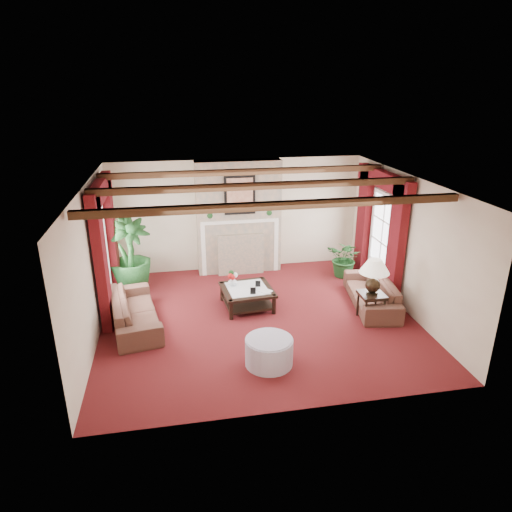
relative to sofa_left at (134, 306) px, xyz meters
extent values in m
plane|color=#420B14|center=(2.37, -0.18, -0.40)|extent=(6.00, 6.00, 0.00)
plane|color=white|center=(2.37, -0.18, 2.30)|extent=(6.00, 6.00, 0.00)
cube|color=beige|center=(2.37, 2.57, 0.95)|extent=(6.00, 0.02, 2.70)
cube|color=beige|center=(-0.63, -0.18, 0.95)|extent=(0.02, 5.50, 2.70)
cube|color=beige|center=(5.37, -0.18, 0.95)|extent=(0.02, 5.50, 2.70)
imported|color=black|center=(0.00, 0.00, 0.00)|extent=(2.24, 1.27, 0.80)
imported|color=black|center=(4.78, -0.02, -0.02)|extent=(2.13, 1.17, 0.76)
imported|color=black|center=(-0.16, 1.64, 0.07)|extent=(2.41, 2.49, 0.93)
imported|color=black|center=(4.78, 1.51, -0.04)|extent=(1.75, 1.75, 0.72)
cylinder|color=#ADA3B9|center=(2.24, -1.74, -0.17)|extent=(0.79, 0.79, 0.46)
imported|color=silver|center=(1.96, 0.56, 0.10)|extent=(0.25, 0.25, 0.18)
imported|color=black|center=(2.48, 0.09, 0.15)|extent=(0.23, 0.22, 0.28)
camera|label=1|loc=(0.87, -8.01, 3.94)|focal=32.00mm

